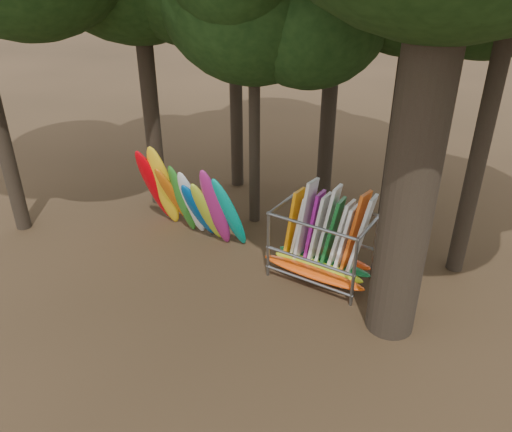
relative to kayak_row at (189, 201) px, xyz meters
The scene contains 3 objects.
ground 2.95m from the kayak_row, 29.29° to the right, with size 120.00×120.00×0.00m, color #47331E.
kayak_row is the anchor object (origin of this frame).
storage_rack 4.59m from the kayak_row, ahead, with size 3.13×1.58×2.89m.
Camera 1 is at (7.21, -9.51, 8.35)m, focal length 35.00 mm.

